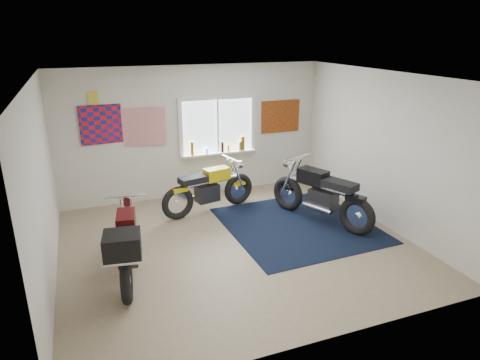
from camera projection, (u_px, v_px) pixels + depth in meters
name	position (u px, v px, depth m)	size (l,w,h in m)	color
ground	(237.00, 245.00, 7.02)	(5.50, 5.50, 0.00)	#9E896B
room_shell	(236.00, 148.00, 6.48)	(5.50, 5.50, 5.50)	white
navy_rug	(298.00, 225.00, 7.72)	(2.50, 2.60, 0.01)	black
window_assembly	(218.00, 130.00, 8.92)	(1.66, 0.17, 1.26)	white
oil_bottles	(225.00, 146.00, 9.02)	(1.19, 0.09, 0.30)	#8C5D14
flag_display	(93.00, 98.00, 7.86)	(1.60, 0.10, 1.17)	red
triumph_poster	(280.00, 116.00, 9.35)	(0.90, 0.03, 0.70)	#A54C14
yellow_triumph	(209.00, 190.00, 8.20)	(1.96, 0.69, 1.00)	black
black_chrome_bike	(321.00, 196.00, 7.73)	(1.05, 2.07, 1.13)	black
maroon_tourer	(126.00, 246.00, 5.87)	(0.75, 2.02, 1.03)	black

